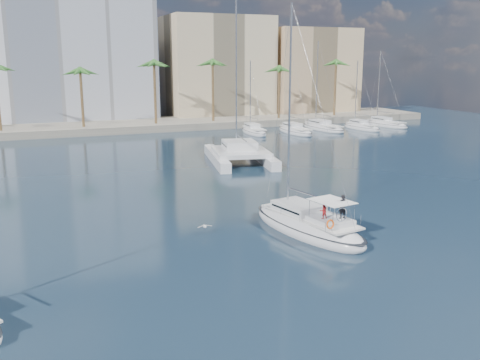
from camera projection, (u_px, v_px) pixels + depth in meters
name	position (u px, v px, depth m)	size (l,w,h in m)	color
ground	(264.00, 234.00, 37.24)	(160.00, 160.00, 0.00)	black
quay	(115.00, 126.00, 92.12)	(120.00, 14.00, 1.20)	gray
building_modern	(32.00, 47.00, 95.52)	(42.00, 16.00, 28.00)	silver
building_beige	(217.00, 69.00, 106.31)	(20.00, 14.00, 20.00)	tan
building_tan_right	(310.00, 73.00, 112.14)	(18.00, 12.00, 18.00)	tan
palm_centre	(116.00, 69.00, 86.36)	(3.60, 3.60, 12.30)	brown
palm_right	(302.00, 68.00, 98.97)	(3.60, 3.60, 12.30)	brown
main_sloop	(307.00, 225.00, 37.60)	(5.44, 11.54, 16.46)	silver
catamaran	(240.00, 152.00, 63.05)	(9.18, 14.42, 19.33)	silver
seagull	(205.00, 226.00, 37.11)	(1.06, 0.46, 0.20)	silver
moored_yacht_a	(254.00, 134.00, 87.05)	(2.72, 9.35, 11.90)	silver
moored_yacht_b	(295.00, 133.00, 87.65)	(3.14, 10.78, 13.72)	silver
moored_yacht_c	(323.00, 130.00, 91.87)	(3.55, 12.21, 15.54)	silver
moored_yacht_d	(362.00, 129.00, 92.47)	(2.72, 9.35, 11.90)	silver
moored_yacht_e	(385.00, 126.00, 96.69)	(3.14, 10.78, 13.72)	silver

